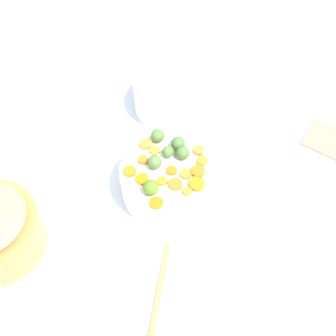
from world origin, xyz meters
name	(u,v)px	position (x,y,z in m)	size (l,w,h in m)	color
tabletop	(162,175)	(0.00, 0.00, 0.01)	(2.40, 2.40, 0.02)	white
serving_bowl_carrots	(168,180)	(0.04, -0.04, 0.07)	(0.25, 0.25, 0.09)	white
carrot_slice_0	(197,184)	(0.12, -0.06, 0.12)	(0.04, 0.04, 0.01)	orange
carrot_slice_1	(202,161)	(0.11, 0.01, 0.12)	(0.03, 0.03, 0.01)	orange
carrot_slice_2	(198,171)	(0.11, -0.02, 0.12)	(0.04, 0.04, 0.01)	orange
carrot_slice_3	(156,203)	(0.05, -0.14, 0.12)	(0.03, 0.03, 0.01)	orange
carrot_slice_4	(187,191)	(0.10, -0.09, 0.12)	(0.02, 0.02, 0.01)	orange
carrot_slice_5	(154,150)	(-0.02, 0.00, 0.12)	(0.03, 0.03, 0.01)	orange
carrot_slice_6	(142,179)	(-0.01, -0.10, 0.12)	(0.03, 0.03, 0.01)	orange
carrot_slice_7	(175,184)	(0.07, -0.08, 0.12)	(0.04, 0.04, 0.01)	orange
carrot_slice_8	(172,171)	(0.05, -0.04, 0.12)	(0.03, 0.03, 0.01)	orange
carrot_slice_9	(145,144)	(-0.05, 0.01, 0.12)	(0.03, 0.03, 0.01)	orange
carrot_slice_10	(162,181)	(0.04, -0.08, 0.12)	(0.03, 0.03, 0.01)	orange
carrot_slice_11	(199,150)	(0.09, 0.04, 0.12)	(0.03, 0.03, 0.01)	orange
carrot_slice_12	(143,160)	(-0.03, -0.04, 0.12)	(0.03, 0.03, 0.01)	orange
carrot_slice_13	(186,174)	(0.08, -0.04, 0.12)	(0.03, 0.03, 0.01)	orange
carrot_slice_14	(130,171)	(-0.05, -0.09, 0.12)	(0.03, 0.03, 0.01)	orange
brussels_sprout_0	(155,162)	(0.00, -0.04, 0.13)	(0.04, 0.04, 0.04)	#54783D
brussels_sprout_1	(183,153)	(0.06, 0.01, 0.13)	(0.04, 0.04, 0.04)	#4C7334
brussels_sprout_2	(178,143)	(0.03, 0.03, 0.13)	(0.04, 0.04, 0.04)	#4C723B
brussels_sprout_3	(168,152)	(0.02, 0.00, 0.13)	(0.03, 0.03, 0.03)	#527A3B
brussels_sprout_4	(151,187)	(0.02, -0.12, 0.13)	(0.04, 0.04, 0.04)	#5A8124
brussels_sprout_5	(158,136)	(-0.03, 0.04, 0.13)	(0.04, 0.04, 0.04)	#4F7B37
wooden_spoon	(154,318)	(0.14, -0.37, 0.03)	(0.09, 0.28, 0.01)	#B47E48
casserole_dish	(172,96)	(-0.07, 0.24, 0.07)	(0.23, 0.23, 0.09)	white
dish_towel	(327,139)	(0.41, 0.30, 0.02)	(0.12, 0.12, 0.01)	tan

